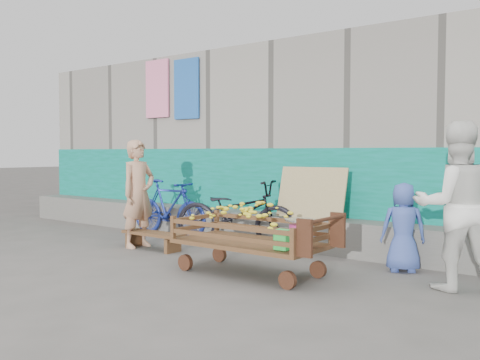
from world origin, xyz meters
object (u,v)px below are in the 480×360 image
Objects in this scene: vendor_man at (138,194)px; woman at (455,206)px; bicycle_dark at (236,213)px; child at (403,227)px; bicycle_blue at (169,208)px; banana_cart at (247,227)px; bench at (153,237)px.

vendor_man is 0.92× the size of woman.
child is at bearing -109.88° from bicycle_dark.
child is at bearing -96.70° from bicycle_blue.
bicycle_dark reaches higher than bicycle_blue.
woman is (4.22, 0.32, 0.06)m from vendor_man.
woman is (2.00, 0.71, 0.30)m from banana_cart.
bicycle_blue is (-3.93, 0.23, -0.05)m from child.
woman is 3.21m from bicycle_dark.
child is at bearing 13.42° from bench.
woman is (3.92, 0.33, 0.64)m from bench.
bench is at bearing -148.69° from bicycle_blue.
bicycle_blue is at bearing 124.71° from bench.
bicycle_blue is at bearing -41.47° from woman.
vendor_man is 4.23m from woman.
bench is 0.59× the size of woman.
vendor_man is 1.40m from bicycle_dark.
woman reaches higher than bench.
woman reaches higher than bicycle_blue.
bicycle_blue is (-0.40, 0.99, -0.31)m from vendor_man.
bicycle_dark is (-1.14, 1.25, -0.04)m from banana_cart.
bicycle_blue reaches higher than bench.
bench is 3.99m from woman.
banana_cart is 1.00× the size of bicycle_dark.
bicycle_dark is at bearing -50.36° from vendor_man.
bicycle_dark is 1.47m from bicycle_blue.
bicycle_blue is at bearing 22.73° from vendor_man.
banana_cart is at bearing 11.36° from child.
vendor_man is (-0.29, 0.01, 0.58)m from bench.
woman is 0.87m from child.
vendor_man is 3.62m from child.
banana_cart is at bearing -11.20° from bench.
bicycle_blue reaches higher than banana_cart.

